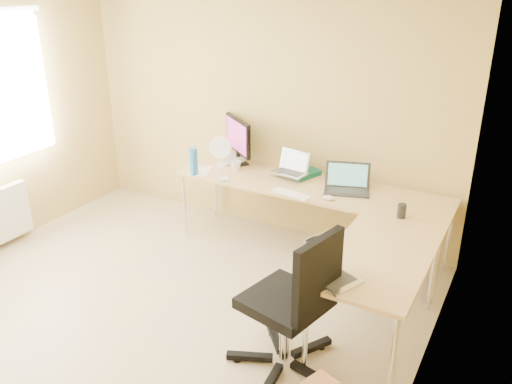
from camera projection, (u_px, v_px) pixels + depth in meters
The scene contains 20 objects.
floor at pixel (127, 332), 4.18m from camera, with size 4.50×4.50×0.00m, color tan.
wall_back at pixel (263, 108), 5.50m from camera, with size 4.50×4.50×0.00m, color tan.
wall_right at pixel (417, 249), 2.75m from camera, with size 4.50×4.50×0.00m, color tan.
desk_main at pixel (308, 220), 5.22m from camera, with size 2.65×0.70×0.73m, color tan.
desk_return at pixel (375, 298), 3.98m from camera, with size 0.70×1.30×0.73m, color tan.
monitor at pixel (238, 141), 5.54m from camera, with size 0.57×0.18×0.49m, color black.
book_stack at pixel (303, 173), 5.30m from camera, with size 0.22×0.31×0.05m, color #0F604C.
laptop_center at pixel (290, 163), 5.18m from camera, with size 0.33×0.25×0.21m, color #A1A2AD.
laptop_black at pixel (347, 179), 4.87m from camera, with size 0.41×0.30×0.26m, color #272626.
keyboard at pixel (292, 194), 4.85m from camera, with size 0.37×0.10×0.02m, color white.
mouse at pixel (329, 198), 4.74m from camera, with size 0.11×0.07×0.04m, color beige.
mug at pixel (236, 166), 5.43m from camera, with size 0.10×0.10×0.10m, color white.
cd_stack at pixel (224, 179), 5.17m from camera, with size 0.11×0.11×0.03m, color silver.
water_bottle at pixel (194, 161), 5.28m from camera, with size 0.08×0.08×0.28m, color #256FAB.
papers at pixel (201, 171), 5.42m from camera, with size 0.20×0.29×0.01m, color white.
white_box at pixel (233, 159), 5.65m from camera, with size 0.21×0.15×0.08m, color silver.
desk_fan at pixel (223, 152), 5.52m from camera, with size 0.23×0.23×0.29m, color white.
black_cup at pixel (402, 211), 4.39m from camera, with size 0.07×0.07×0.12m, color black.
laptop_return at pixel (335, 265), 3.48m from camera, with size 0.28×0.35×0.23m, color silver.
office_chair at pixel (285, 306), 3.66m from camera, with size 0.67×0.67×1.12m, color black.
Camera 1 is at (2.53, -2.52, 2.64)m, focal length 37.42 mm.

